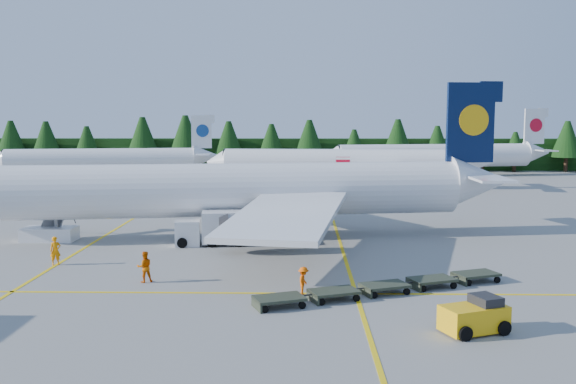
{
  "coord_description": "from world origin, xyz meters",
  "views": [
    {
      "loc": [
        2.81,
        -42.0,
        10.11
      ],
      "look_at": [
        1.66,
        14.49,
        3.5
      ],
      "focal_mm": 40.0,
      "sensor_mm": 36.0,
      "label": 1
    }
  ],
  "objects_px": {
    "service_truck": "(211,229)",
    "airstairs": "(51,230)",
    "airliner_navy": "(224,191)",
    "baggage_tug": "(475,316)",
    "airliner_red": "(338,163)"
  },
  "relations": [
    {
      "from": "airliner_navy",
      "to": "baggage_tug",
      "type": "bearing_deg",
      "value": -66.92
    },
    {
      "from": "airstairs",
      "to": "service_truck",
      "type": "height_order",
      "value": "airstairs"
    },
    {
      "from": "airliner_red",
      "to": "baggage_tug",
      "type": "height_order",
      "value": "airliner_red"
    },
    {
      "from": "service_truck",
      "to": "airstairs",
      "type": "bearing_deg",
      "value": 165.7
    },
    {
      "from": "airliner_navy",
      "to": "service_truck",
      "type": "bearing_deg",
      "value": -110.49
    },
    {
      "from": "baggage_tug",
      "to": "airliner_red",
      "type": "bearing_deg",
      "value": 70.49
    },
    {
      "from": "airliner_red",
      "to": "service_truck",
      "type": "relative_size",
      "value": 6.99
    },
    {
      "from": "airliner_navy",
      "to": "service_truck",
      "type": "xyz_separation_m",
      "value": [
        -0.69,
        -3.25,
        -2.62
      ]
    },
    {
      "from": "baggage_tug",
      "to": "airliner_navy",
      "type": "bearing_deg",
      "value": 99.49
    },
    {
      "from": "airstairs",
      "to": "baggage_tug",
      "type": "height_order",
      "value": "airstairs"
    },
    {
      "from": "service_truck",
      "to": "airliner_navy",
      "type": "bearing_deg",
      "value": 71.31
    },
    {
      "from": "airliner_red",
      "to": "baggage_tug",
      "type": "distance_m",
      "value": 62.72
    },
    {
      "from": "airliner_red",
      "to": "baggage_tug",
      "type": "bearing_deg",
      "value": -84.61
    },
    {
      "from": "airliner_navy",
      "to": "airstairs",
      "type": "bearing_deg",
      "value": 177.31
    },
    {
      "from": "airliner_navy",
      "to": "airstairs",
      "type": "height_order",
      "value": "airliner_navy"
    }
  ]
}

